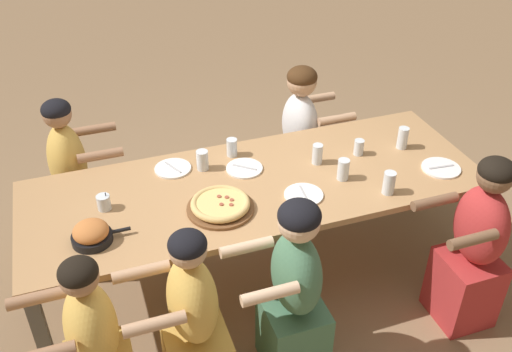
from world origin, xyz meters
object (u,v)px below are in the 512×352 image
object	(u,v)px
cocktail_glass_blue	(104,203)
diner_near_midleft	(194,328)
empty_plate_a	(173,168)
drinking_glass_f	(343,170)
drinking_glass_c	(359,147)
pizza_board_main	(220,205)
empty_plate_b	(304,195)
diner_far_left	(74,186)
drinking_glass_a	(389,184)
skillet_bowl	(91,234)
empty_plate_d	(244,168)
drinking_glass_e	(203,161)
diner_near_center	(294,297)
empty_plate_c	(441,168)
drinking_glass_g	(232,148)
drinking_glass_d	(317,155)
diner_far_midright	(299,143)
drinking_glass_b	(403,138)
diner_near_right	(473,250)

from	to	relation	value
cocktail_glass_blue	diner_near_midleft	bearing A→B (deg)	-67.86
empty_plate_a	drinking_glass_f	bearing A→B (deg)	-24.82
cocktail_glass_blue	drinking_glass_c	bearing A→B (deg)	1.56
pizza_board_main	empty_plate_b	distance (m)	0.49
diner_far_left	diner_near_midleft	bearing A→B (deg)	18.34
drinking_glass_a	skillet_bowl	bearing A→B (deg)	175.58
pizza_board_main	empty_plate_b	bearing A→B (deg)	-3.91
empty_plate_d	drinking_glass_e	size ratio (longest dim) A/B	1.78
pizza_board_main	skillet_bowl	distance (m)	0.70
pizza_board_main	diner_near_center	distance (m)	0.64
empty_plate_c	drinking_glass_g	bearing A→B (deg)	153.86
cocktail_glass_blue	empty_plate_c	bearing A→B (deg)	-7.86
drinking_glass_d	diner_near_midleft	size ratio (longest dim) A/B	0.12
skillet_bowl	drinking_glass_g	distance (m)	1.08
pizza_board_main	empty_plate_a	distance (m)	0.51
diner_near_center	diner_far_midright	bearing A→B (deg)	-23.80
empty_plate_a	diner_near_center	world-z (taller)	diner_near_center
empty_plate_c	cocktail_glass_blue	size ratio (longest dim) A/B	2.18
empty_plate_c	diner_far_midright	bearing A→B (deg)	119.76
empty_plate_a	drinking_glass_f	world-z (taller)	drinking_glass_f
empty_plate_b	drinking_glass_b	xyz separation A→B (m)	(0.81, 0.28, 0.07)
diner_near_midleft	diner_far_midright	bearing A→B (deg)	-39.43
drinking_glass_a	drinking_glass_e	world-z (taller)	drinking_glass_a
empty_plate_b	drinking_glass_f	world-z (taller)	drinking_glass_f
drinking_glass_g	diner_far_midright	size ratio (longest dim) A/B	0.10
cocktail_glass_blue	drinking_glass_d	distance (m)	1.31
skillet_bowl	empty_plate_a	world-z (taller)	skillet_bowl
empty_plate_d	diner_near_right	distance (m)	1.42
drinking_glass_b	diner_far_midright	distance (m)	0.84
drinking_glass_f	drinking_glass_d	bearing A→B (deg)	109.21
empty_plate_d	empty_plate_b	bearing A→B (deg)	-57.62
empty_plate_a	drinking_glass_d	distance (m)	0.90
pizza_board_main	diner_far_midright	xyz separation A→B (m)	(0.86, 0.88, -0.28)
skillet_bowl	drinking_glass_g	world-z (taller)	skillet_bowl
cocktail_glass_blue	drinking_glass_e	size ratio (longest dim) A/B	0.86
empty_plate_a	empty_plate_b	size ratio (longest dim) A/B	0.99
skillet_bowl	drinking_glass_d	world-z (taller)	drinking_glass_d
drinking_glass_c	diner_near_center	size ratio (longest dim) A/B	0.09
pizza_board_main	empty_plate_a	world-z (taller)	pizza_board_main
drinking_glass_b	diner_near_right	size ratio (longest dim) A/B	0.13
empty_plate_b	diner_far_midright	world-z (taller)	diner_far_midright
cocktail_glass_blue	diner_near_right	bearing A→B (deg)	-20.97
drinking_glass_e	drinking_glass_d	bearing A→B (deg)	-13.77
diner_near_right	empty_plate_c	bearing A→B (deg)	-5.78
empty_plate_c	diner_near_center	xyz separation A→B (m)	(-1.16, -0.47, -0.25)
diner_near_right	diner_far_left	distance (m)	2.55
cocktail_glass_blue	drinking_glass_f	world-z (taller)	drinking_glass_f
drinking_glass_d	diner_near_midleft	distance (m)	1.32
drinking_glass_c	pizza_board_main	bearing A→B (deg)	-165.13
cocktail_glass_blue	empty_plate_d	bearing A→B (deg)	7.86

